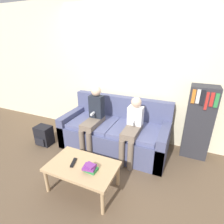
{
  "coord_description": "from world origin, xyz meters",
  "views": [
    {
      "loc": [
        1.07,
        -2.05,
        1.89
      ],
      "look_at": [
        0.0,
        0.41,
        0.76
      ],
      "focal_mm": 28.0,
      "sensor_mm": 36.0,
      "label": 1
    }
  ],
  "objects": [
    {
      "name": "bookshelf",
      "position": [
        1.35,
        0.87,
        0.62
      ],
      "size": [
        0.41,
        0.31,
        1.23
      ],
      "color": "#2D2D33",
      "rests_on": "ground_plane"
    },
    {
      "name": "wall_back",
      "position": [
        -0.0,
        1.07,
        1.3
      ],
      "size": [
        8.0,
        0.06,
        2.6
      ],
      "color": "beige",
      "rests_on": "ground_plane"
    },
    {
      "name": "coffee_table",
      "position": [
        -0.0,
        -0.55,
        0.34
      ],
      "size": [
        0.9,
        0.56,
        0.38
      ],
      "color": "tan",
      "rests_on": "ground_plane"
    },
    {
      "name": "backpack",
      "position": [
        -1.28,
        0.09,
        0.18
      ],
      "size": [
        0.3,
        0.25,
        0.37
      ],
      "color": "black",
      "rests_on": "ground_plane"
    },
    {
      "name": "couch",
      "position": [
        0.0,
        0.55,
        0.3
      ],
      "size": [
        1.89,
        0.86,
        0.89
      ],
      "color": "#4C5175",
      "rests_on": "ground_plane"
    },
    {
      "name": "ground_plane",
      "position": [
        0.0,
        0.0,
        0.0
      ],
      "size": [
        10.0,
        10.0,
        0.0
      ],
      "primitive_type": "plane",
      "color": "brown"
    },
    {
      "name": "person_left",
      "position": [
        -0.33,
        0.35,
        0.64
      ],
      "size": [
        0.24,
        0.58,
        1.15
      ],
      "color": "#756656",
      "rests_on": "ground_plane"
    },
    {
      "name": "book_stack",
      "position": [
        0.15,
        -0.59,
        0.43
      ],
      "size": [
        0.18,
        0.15,
        0.1
      ],
      "color": "#2D8442",
      "rests_on": "coffee_table"
    },
    {
      "name": "tv_remote",
      "position": [
        -0.13,
        -0.56,
        0.4
      ],
      "size": [
        0.09,
        0.17,
        0.02
      ],
      "rotation": [
        0.0,
        0.0,
        0.3
      ],
      "color": "black",
      "rests_on": "coffee_table"
    },
    {
      "name": "person_right",
      "position": [
        0.39,
        0.34,
        0.59
      ],
      "size": [
        0.24,
        0.58,
        1.05
      ],
      "color": "#756656",
      "rests_on": "ground_plane"
    }
  ]
}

